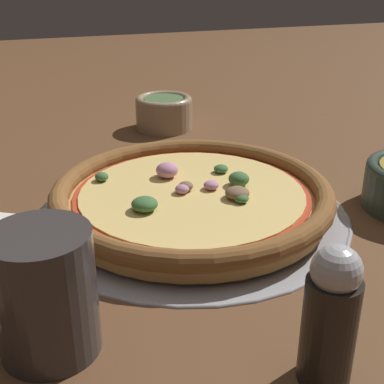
# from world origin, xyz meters

# --- Properties ---
(ground_plane) EXTENTS (3.00, 3.00, 0.00)m
(ground_plane) POSITION_xyz_m (0.00, 0.00, 0.00)
(ground_plane) COLOR brown
(pizza_tray) EXTENTS (0.38, 0.38, 0.01)m
(pizza_tray) POSITION_xyz_m (0.00, 0.00, 0.00)
(pizza_tray) COLOR #9E9EA3
(pizza_tray) RESTS_ON ground_plane
(pizza) EXTENTS (0.34, 0.34, 0.04)m
(pizza) POSITION_xyz_m (-0.00, -0.00, 0.02)
(pizza) COLOR tan
(pizza) RESTS_ON pizza_tray
(bowl_far) EXTENTS (0.10, 0.10, 0.06)m
(bowl_far) POSITION_xyz_m (-0.06, -0.34, 0.03)
(bowl_far) COLOR #9E8466
(bowl_far) RESTS_ON ground_plane
(drinking_cup) EXTENTS (0.08, 0.08, 0.11)m
(drinking_cup) POSITION_xyz_m (0.18, 0.19, 0.05)
(drinking_cup) COLOR #383333
(drinking_cup) RESTS_ON ground_plane
(pepper_shaker) EXTENTS (0.04, 0.04, 0.11)m
(pepper_shaker) POSITION_xyz_m (-0.01, 0.29, 0.06)
(pepper_shaker) COLOR black
(pepper_shaker) RESTS_ON ground_plane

